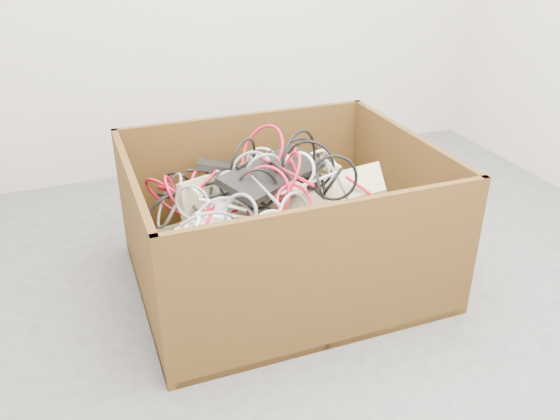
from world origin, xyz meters
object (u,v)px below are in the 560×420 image
object	(u,v)px
power_strip_left	(208,222)
vga_plug	(352,183)
power_strip_right	(252,225)
cardboard_box	(278,247)

from	to	relation	value
power_strip_left	vga_plug	xyz separation A→B (m)	(0.62, 0.12, -0.00)
power_strip_left	power_strip_right	size ratio (longest dim) A/B	1.09
power_strip_right	cardboard_box	bearing A→B (deg)	63.98
vga_plug	power_strip_right	bearing A→B (deg)	-113.06
power_strip_left	power_strip_right	bearing A→B (deg)	-57.32
cardboard_box	vga_plug	xyz separation A→B (m)	(0.33, 0.04, 0.21)
cardboard_box	power_strip_right	world-z (taller)	cardboard_box
cardboard_box	power_strip_left	distance (m)	0.38
power_strip_right	vga_plug	bearing A→B (deg)	41.08
power_strip_right	vga_plug	world-z (taller)	power_strip_right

